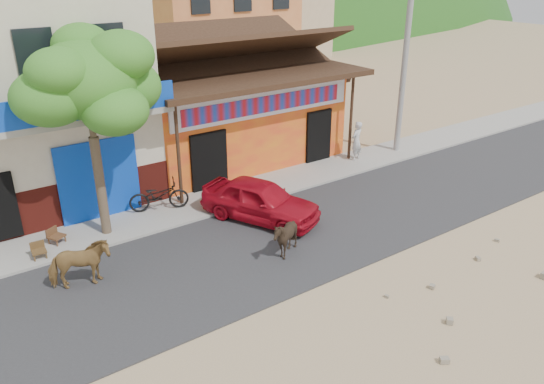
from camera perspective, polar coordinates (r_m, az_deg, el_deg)
The scene contains 14 objects.
ground at distance 14.44m, azimuth 8.51°, elevation -8.61°, with size 120.00×120.00×0.00m, color #9E825B.
road at distance 16.05m, azimuth 2.41°, elevation -4.71°, with size 60.00×5.00×0.04m, color #28282B.
sidewalk at distance 18.63m, azimuth -4.13°, elevation -0.39°, with size 60.00×2.00×0.12m, color gray.
dance_club at distance 22.25m, azimuth -5.24°, elevation 8.40°, with size 8.00×6.00×3.60m, color orange.
cafe_building at distance 19.35m, azimuth -25.22°, elevation 9.11°, with size 7.00×6.00×7.00m, color beige.
tree at distance 15.67m, azimuth -18.66°, elevation 5.64°, with size 3.00×3.00×6.00m, color #2D721E, non-canonical shape.
utility_pole at distance 22.61m, azimuth 14.16°, elevation 14.06°, with size 0.24×0.24×8.00m, color gray.
cow_tan at distance 14.18m, azimuth -20.00°, elevation -7.34°, with size 0.69×1.52×1.29m, color olive.
cow_dark at distance 14.69m, azimuth 1.43°, elevation -4.90°, with size 0.94×1.06×1.16m, color black.
red_car at distance 16.71m, azimuth -1.27°, elevation -0.89°, with size 1.55×3.86×1.31m, color #AA0C1B.
scooter at distance 17.60m, azimuth -12.08°, elevation -0.37°, with size 0.67×1.92×1.01m, color black.
pedestrian at distance 21.82m, azimuth 9.08°, elevation 5.46°, with size 0.58×0.38×1.59m, color silver.
cafe_chair_left at distance 15.88m, azimuth -23.91°, elevation -5.19°, with size 0.38×0.38×0.81m, color #493218, non-canonical shape.
cafe_chair_right at distance 16.47m, azimuth -22.28°, elevation -3.79°, with size 0.39×0.39×0.84m, color #4F261A, non-canonical shape.
Camera 1 is at (-8.66, -8.63, 7.67)m, focal length 35.00 mm.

